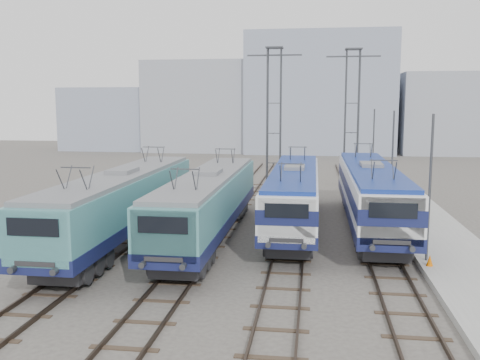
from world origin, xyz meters
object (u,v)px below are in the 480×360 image
object	(u,v)px
locomotive_far_left	(122,201)
mast_mid	(392,163)
mast_rear	(373,148)
catenary_tower_west	(274,114)
catenary_tower_east	(352,113)
safety_cone	(430,260)
locomotive_center_right	(294,192)
locomotive_center_left	(208,200)
locomotive_far_right	(371,190)
mast_front	(430,192)

from	to	relation	value
locomotive_far_left	mast_mid	world-z (taller)	mast_mid
mast_rear	catenary_tower_west	bearing A→B (deg)	-155.06
catenary_tower_east	safety_cone	xyz separation A→B (m)	(2.07, -22.88, -6.09)
locomotive_center_right	mast_mid	size ratio (longest dim) A/B	2.52
locomotive_center_left	locomotive_center_right	xyz separation A→B (m)	(4.50, 3.53, 0.01)
catenary_tower_west	catenary_tower_east	size ratio (longest dim) A/B	1.00
locomotive_far_left	locomotive_center_left	world-z (taller)	locomotive_far_left
catenary_tower_east	mast_mid	xyz separation A→B (m)	(2.10, -10.00, -3.14)
locomotive_center_left	mast_rear	distance (m)	23.48
locomotive_center_left	safety_cone	xyz separation A→B (m)	(10.82, -4.09, -1.70)
locomotive_center_right	locomotive_far_right	world-z (taller)	locomotive_far_right
locomotive_center_right	mast_mid	bearing A→B (deg)	39.65
locomotive_far_left	mast_mid	bearing A→B (deg)	32.76
mast_mid	safety_cone	bearing A→B (deg)	-90.14
safety_cone	locomotive_far_left	bearing A→B (deg)	168.92
mast_rear	safety_cone	world-z (taller)	mast_rear
mast_front	locomotive_far_right	bearing A→B (deg)	104.43
locomotive_far_right	locomotive_far_left	bearing A→B (deg)	-159.43
locomotive_far_left	safety_cone	world-z (taller)	locomotive_far_left
locomotive_center_right	mast_front	distance (m)	9.34
mast_rear	locomotive_far_right	bearing A→B (deg)	-96.28
catenary_tower_east	mast_front	bearing A→B (deg)	-84.55
locomotive_center_left	catenary_tower_west	world-z (taller)	catenary_tower_west
mast_front	mast_rear	xyz separation A→B (m)	(0.00, 24.00, 0.00)
locomotive_far_left	mast_front	xyz separation A→B (m)	(15.35, -2.12, 1.19)
catenary_tower_east	safety_cone	bearing A→B (deg)	-84.83
locomotive_far_right	catenary_tower_east	xyz separation A→B (m)	(-0.25, 14.81, 4.28)
locomotive_center_left	safety_cone	size ratio (longest dim) A/B	36.38
catenary_tower_west	mast_front	bearing A→B (deg)	-66.73
catenary_tower_west	mast_front	xyz separation A→B (m)	(8.60, -20.00, -3.14)
locomotive_center_left	catenary_tower_west	distance (m)	17.50
locomotive_center_left	mast_mid	world-z (taller)	mast_mid
locomotive_far_right	mast_rear	world-z (taller)	mast_rear
locomotive_center_left	mast_rear	size ratio (longest dim) A/B	2.57
mast_rear	safety_cone	bearing A→B (deg)	-90.07
locomotive_far_right	catenary_tower_west	size ratio (longest dim) A/B	1.55
locomotive_center_left	mast_mid	xyz separation A→B (m)	(10.85, 8.79, 1.26)
mast_front	locomotive_center_left	bearing A→B (deg)	163.51
locomotive_far_left	catenary_tower_east	distance (m)	24.28
safety_cone	locomotive_far_right	bearing A→B (deg)	102.71
mast_front	catenary_tower_west	bearing A→B (deg)	113.27
locomotive_far_right	locomotive_center_right	bearing A→B (deg)	-174.28
catenary_tower_west	mast_mid	world-z (taller)	catenary_tower_west
locomotive_center_right	locomotive_far_right	size ratio (longest dim) A/B	0.95
locomotive_far_left	locomotive_center_right	xyz separation A→B (m)	(9.00, 4.62, -0.06)
locomotive_center_right	mast_rear	bearing A→B (deg)	69.80
locomotive_far_left	locomotive_center_left	size ratio (longest dim) A/B	1.03
locomotive_center_left	mast_mid	distance (m)	14.02
locomotive_center_right	catenary_tower_west	size ratio (longest dim) A/B	1.47
locomotive_far_right	catenary_tower_west	distance (m)	15.10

